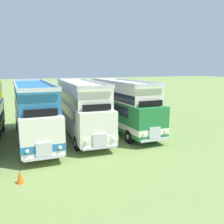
# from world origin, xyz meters

# --- Properties ---
(ground_plane) EXTENTS (200.00, 200.00, 0.00)m
(ground_plane) POSITION_xyz_m (0.00, 0.00, 0.00)
(ground_plane) COLOR #7A934C
(bus_third_in_row) EXTENTS (2.81, 11.45, 4.52)m
(bus_third_in_row) POSITION_xyz_m (-0.00, 0.08, 2.36)
(bus_third_in_row) COLOR silver
(bus_third_in_row) RESTS_ON ground
(bus_fourth_in_row) EXTENTS (2.78, 10.69, 4.52)m
(bus_fourth_in_row) POSITION_xyz_m (3.76, 0.36, 2.36)
(bus_fourth_in_row) COLOR silver
(bus_fourth_in_row) RESTS_ON ground
(bus_fifth_in_row) EXTENTS (3.08, 9.89, 4.52)m
(bus_fifth_in_row) POSITION_xyz_m (7.51, 0.22, 2.35)
(bus_fifth_in_row) COLOR #237538
(bus_fifth_in_row) RESTS_ON ground
(cone_near_end) EXTENTS (0.36, 0.36, 0.68)m
(cone_near_end) POSITION_xyz_m (-1.20, -7.23, 0.34)
(cone_near_end) COLOR orange
(cone_near_end) RESTS_ON ground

